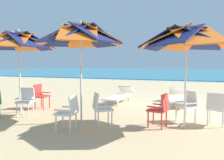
{
  "coord_description": "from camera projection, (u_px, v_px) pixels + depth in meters",
  "views": [
    {
      "loc": [
        -0.93,
        -8.14,
        1.65
      ],
      "look_at": [
        -3.63,
        -0.4,
        1.0
      ],
      "focal_mm": 36.13,
      "sensor_mm": 36.0,
      "label": 1
    }
  ],
  "objects": [
    {
      "name": "plastic_chair_0",
      "position": [
        160.0,
        108.0,
        5.65
      ],
      "size": [
        0.55,
        0.53,
        0.87
      ],
      "color": "red",
      "rests_on": "ground"
    },
    {
      "name": "plastic_chair_2",
      "position": [
        188.0,
        104.0,
        6.2
      ],
      "size": [
        0.63,
        0.63,
        0.87
      ],
      "color": "white",
      "rests_on": "ground"
    },
    {
      "name": "plastic_chair_6",
      "position": [
        41.0,
        95.0,
        8.0
      ],
      "size": [
        0.48,
        0.46,
        0.87
      ],
      "color": "red",
      "rests_on": "ground"
    },
    {
      "name": "plastic_chair_3",
      "position": [
        101.0,
        107.0,
        5.78
      ],
      "size": [
        0.63,
        0.62,
        0.87
      ],
      "color": "white",
      "rests_on": "ground"
    },
    {
      "name": "surf_foam",
      "position": [
        202.0,
        82.0,
        18.74
      ],
      "size": [
        80.0,
        0.7,
        0.01
      ],
      "primitive_type": "cube",
      "color": "white",
      "rests_on": "ground"
    },
    {
      "name": "plastic_chair_5",
      "position": [
        26.0,
        100.0,
        6.96
      ],
      "size": [
        0.54,
        0.56,
        0.87
      ],
      "color": "white",
      "rests_on": "ground"
    },
    {
      "name": "sea",
      "position": [
        197.0,
        72.0,
        35.96
      ],
      "size": [
        80.0,
        36.0,
        0.1
      ],
      "primitive_type": "cube",
      "color": "teal",
      "rests_on": "ground"
    },
    {
      "name": "sun_lounger_2",
      "position": [
        119.0,
        96.0,
        9.24
      ],
      "size": [
        0.75,
        2.18,
        0.62
      ],
      "color": "white",
      "rests_on": "ground"
    },
    {
      "name": "beach_umbrella_2",
      "position": [
        19.0,
        42.0,
        7.2
      ],
      "size": [
        2.38,
        2.38,
        2.69
      ],
      "color": "silver",
      "rests_on": "ground"
    },
    {
      "name": "plastic_chair_1",
      "position": [
        216.0,
        107.0,
        5.81
      ],
      "size": [
        0.53,
        0.55,
        0.87
      ],
      "color": "white",
      "rests_on": "ground"
    },
    {
      "name": "beach_umbrella_1",
      "position": [
        80.0,
        36.0,
        5.93
      ],
      "size": [
        2.34,
        2.34,
        2.73
      ],
      "color": "silver",
      "rests_on": "ground"
    },
    {
      "name": "ground_plane",
      "position": [
        219.0,
        112.0,
        7.48
      ],
      "size": [
        80.0,
        80.0,
        0.0
      ],
      "primitive_type": "plane",
      "color": "#D3B784"
    },
    {
      "name": "sun_lounger_1",
      "position": [
        178.0,
        97.0,
        8.82
      ],
      "size": [
        0.84,
        2.2,
        0.62
      ],
      "color": "white",
      "rests_on": "ground"
    },
    {
      "name": "beach_umbrella_0",
      "position": [
        187.0,
        39.0,
        5.45
      ],
      "size": [
        2.43,
        2.43,
        2.58
      ],
      "color": "silver",
      "rests_on": "ground"
    },
    {
      "name": "plastic_chair_4",
      "position": [
        69.0,
        111.0,
        5.32
      ],
      "size": [
        0.51,
        0.48,
        0.87
      ],
      "color": "white",
      "rests_on": "ground"
    }
  ]
}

